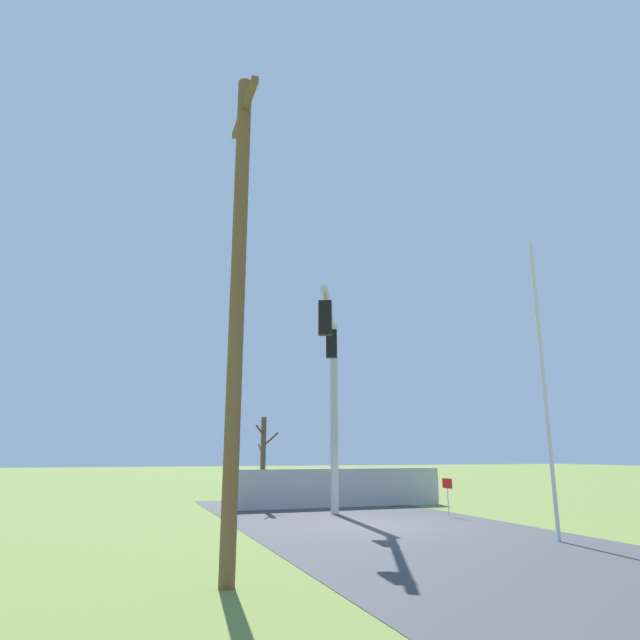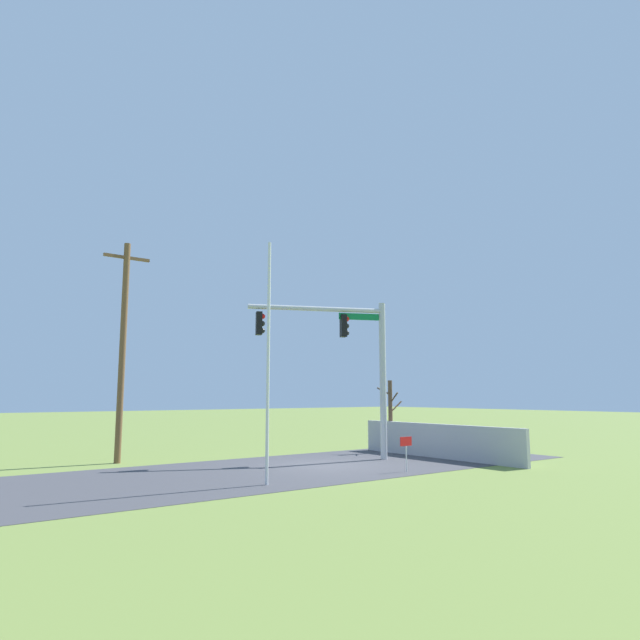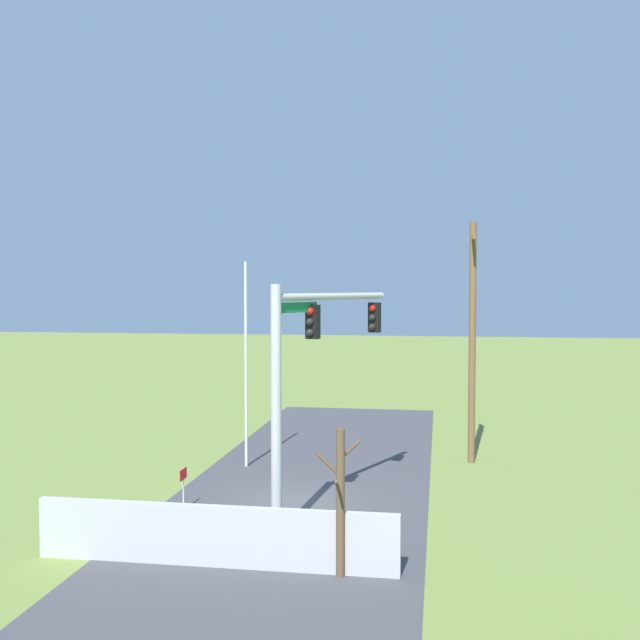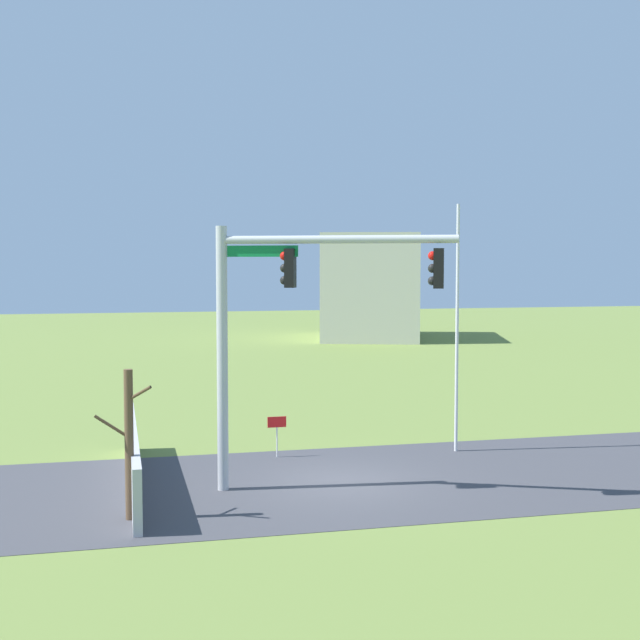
# 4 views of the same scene
# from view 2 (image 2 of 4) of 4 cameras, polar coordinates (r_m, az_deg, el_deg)

# --- Properties ---
(ground_plane) EXTENTS (160.00, 160.00, 0.00)m
(ground_plane) POSITION_cam_2_polar(r_m,az_deg,el_deg) (22.17, 0.68, -14.70)
(ground_plane) COLOR olive
(road_surface) EXTENTS (28.00, 8.00, 0.01)m
(road_surface) POSITION_cam_2_polar(r_m,az_deg,el_deg) (20.02, -8.79, -15.36)
(road_surface) COLOR #3D3D42
(road_surface) RESTS_ON ground_plane
(sidewalk_corner) EXTENTS (6.00, 6.00, 0.01)m
(sidewalk_corner) POSITION_cam_2_polar(r_m,az_deg,el_deg) (24.94, 8.33, -13.84)
(sidewalk_corner) COLOR #B7B5AD
(sidewalk_corner) RESTS_ON ground_plane
(retaining_fence) EXTENTS (0.20, 8.78, 1.46)m
(retaining_fence) POSITION_cam_2_polar(r_m,az_deg,el_deg) (25.04, 11.98, -12.07)
(retaining_fence) COLOR #A8A8AD
(retaining_fence) RESTS_ON ground_plane
(signal_mast) EXTENTS (5.54, 2.56, 6.68)m
(signal_mast) POSITION_cam_2_polar(r_m,az_deg,el_deg) (23.71, 3.01, -3.09)
(signal_mast) COLOR #B2B5BA
(signal_mast) RESTS_ON ground_plane
(flagpole) EXTENTS (0.10, 0.10, 7.53)m
(flagpole) POSITION_cam_2_polar(r_m,az_deg,el_deg) (17.34, -5.35, -4.14)
(flagpole) COLOR silver
(flagpole) RESTS_ON ground_plane
(utility_pole) EXTENTS (1.90, 0.26, 9.01)m
(utility_pole) POSITION_cam_2_polar(r_m,az_deg,el_deg) (24.13, -19.62, -2.58)
(utility_pole) COLOR brown
(utility_pole) RESTS_ON ground_plane
(bare_tree) EXTENTS (1.27, 1.02, 3.40)m
(bare_tree) POSITION_cam_2_polar(r_m,az_deg,el_deg) (27.18, 7.27, -9.63)
(bare_tree) COLOR brown
(bare_tree) RESTS_ON ground_plane
(open_sign) EXTENTS (0.56, 0.04, 1.22)m
(open_sign) POSITION_cam_2_polar(r_m,az_deg,el_deg) (20.44, 8.83, -12.65)
(open_sign) COLOR silver
(open_sign) RESTS_ON ground_plane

